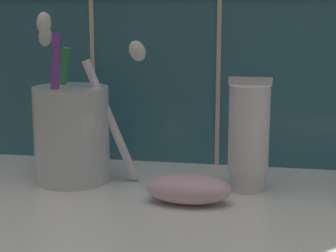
{
  "coord_description": "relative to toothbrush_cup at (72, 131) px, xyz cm",
  "views": [
    {
      "loc": [
        7.14,
        -50.74,
        20.63
      ],
      "look_at": [
        -2.26,
        2.35,
        9.25
      ],
      "focal_mm": 60.0,
      "sensor_mm": 36.0,
      "label": 1
    }
  ],
  "objects": [
    {
      "name": "sink_counter",
      "position": [
        13.47,
        -5.88,
        -6.5
      ],
      "size": [
        61.18,
        30.84,
        2.0
      ],
      "primitive_type": "cube",
      "color": "white",
      "rests_on": "ground"
    },
    {
      "name": "toothbrush_cup",
      "position": [
        0.0,
        0.0,
        0.0
      ],
      "size": [
        13.56,
        8.65,
        18.36
      ],
      "color": "silver",
      "rests_on": "sink_counter"
    },
    {
      "name": "toothpaste_tube",
      "position": [
        18.99,
        -0.01,
        0.29
      ],
      "size": [
        4.4,
        4.19,
        11.83
      ],
      "color": "white",
      "rests_on": "sink_counter"
    },
    {
      "name": "soap_bar",
      "position": [
        13.75,
        -5.15,
        -4.06
      ],
      "size": [
        8.38,
        4.43,
        2.87
      ],
      "primitive_type": "ellipsoid",
      "color": "#DBB2C6",
      "rests_on": "sink_counter"
    }
  ]
}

